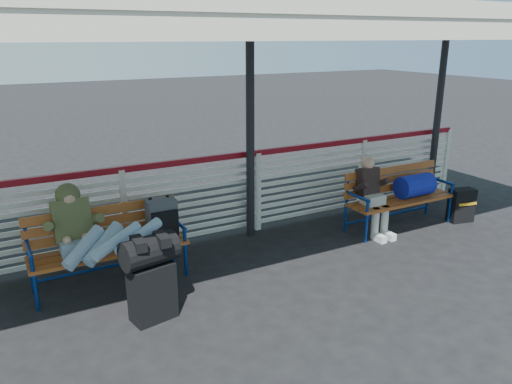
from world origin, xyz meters
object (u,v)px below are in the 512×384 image
luggage_stack (151,275)px  bench_right (406,189)px  bench_left (127,232)px  suitcase_side (461,205)px  traveler_man (100,237)px  companion_person (372,195)px

luggage_stack → bench_right: bearing=-0.8°
bench_right → luggage_stack: bearing=-170.0°
bench_left → suitcase_side: bench_left is taller
bench_right → traveler_man: traveler_man is taller
bench_left → traveler_man: size_ratio=1.10×
luggage_stack → bench_right: luggage_stack is taller
bench_right → suitcase_side: bench_right is taller
luggage_stack → bench_left: 1.03m
luggage_stack → companion_person: companion_person is taller
luggage_stack → traveler_man: bearing=105.9°
luggage_stack → bench_right: (4.26, 0.75, 0.09)m
bench_right → traveler_man: bearing=-179.2°
luggage_stack → bench_left: bench_left is taller
bench_right → suitcase_side: 1.03m
bench_left → luggage_stack: bearing=-91.7°
traveler_man → suitcase_side: traveler_man is taller
luggage_stack → bench_left: size_ratio=0.52×
luggage_stack → companion_person: 3.66m
bench_left → bench_right: size_ratio=1.00×
companion_person → suitcase_side: size_ratio=2.14×
bench_left → traveler_man: (-0.38, -0.34, 0.14)m
bench_right → suitcase_side: size_ratio=3.36×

